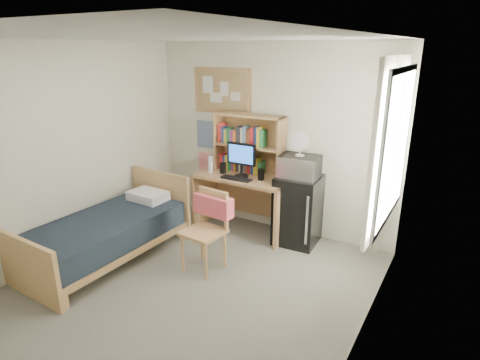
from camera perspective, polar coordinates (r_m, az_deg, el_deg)
The scene contains 25 objects.
floor at distance 4.49m, azimuth -8.59°, elevation -16.08°, with size 3.60×4.20×0.02m, color gray.
ceiling at distance 3.72m, azimuth -10.60°, elevation 19.35°, with size 3.60×4.20×0.02m, color silver.
wall_back at distance 5.62m, azimuth 4.36°, elevation 5.81°, with size 3.60×0.04×2.60m, color white.
wall_left at distance 5.22m, azimuth -24.90°, elevation 3.16°, with size 0.04×4.20×2.60m, color white.
wall_right at distance 3.13m, azimuth 16.85°, elevation -5.35°, with size 0.04×4.20×2.60m, color white.
window_unit at distance 4.18m, azimuth 20.70°, elevation 4.49°, with size 0.10×1.40×1.70m, color white.
curtain_left at distance 3.80m, azimuth 19.13°, elevation 3.37°, with size 0.04×0.55×1.70m, color white.
curtain_right at distance 4.57m, azimuth 21.28°, elevation 5.54°, with size 0.04×0.55×1.70m, color white.
bulletin_board at distance 5.89m, azimuth -2.55°, elevation 12.54°, with size 0.94×0.03×0.64m, color #A58757.
poster_wave at distance 6.17m, azimuth -4.93°, elevation 6.47°, with size 0.30×0.01×0.42m, color navy.
poster_japan at distance 6.29m, azimuth -4.82°, elevation 2.28°, with size 0.28×0.01×0.36m, color #F42B33.
desk at distance 5.68m, azimuth 0.50°, elevation -3.33°, with size 1.33×0.66×0.83m, color tan.
desk_chair at distance 4.71m, azimuth -5.26°, elevation -7.34°, with size 0.48×0.48×0.96m, color tan.
mini_fridge at distance 5.39m, azimuth 8.22°, elevation -4.22°, with size 0.55×0.55×0.93m, color black.
bed at distance 5.27m, azimuth -18.46°, elevation -7.92°, with size 0.97×1.95×0.54m, color black.
hutch at distance 5.56m, azimuth 1.28°, elevation 5.13°, with size 1.01×0.26×0.83m, color tan.
monitor at distance 5.43m, azimuth 0.20°, elevation 2.74°, with size 0.42×0.03×0.45m, color black.
keyboard at distance 5.37m, azimuth -0.54°, elevation 0.20°, with size 0.43×0.14×0.02m, color black.
speaker_left at distance 5.62m, azimuth -2.46°, elevation 1.72°, with size 0.06×0.06×0.16m, color black.
speaker_right at distance 5.33m, azimuth 3.00°, elevation 0.79°, with size 0.06×0.06×0.15m, color black.
water_bottle at distance 5.67m, azimuth -4.22°, elevation 2.26°, with size 0.07×0.07×0.24m, color white.
hoodie at distance 4.75m, azimuth -3.79°, elevation -3.64°, with size 0.50×0.15×0.24m, color #E75763.
microwave at distance 5.17m, azimuth 8.45°, elevation 1.91°, with size 0.49×0.37×0.28m, color #BABABF.
desk_fan at distance 5.10m, azimuth 8.60°, elevation 4.96°, with size 0.23×0.23×0.28m, color white.
pillow at distance 5.60m, azimuth -12.94°, elevation -2.20°, with size 0.50×0.35×0.12m, color white.
Camera 1 is at (2.42, -2.82, 2.52)m, focal length 30.00 mm.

